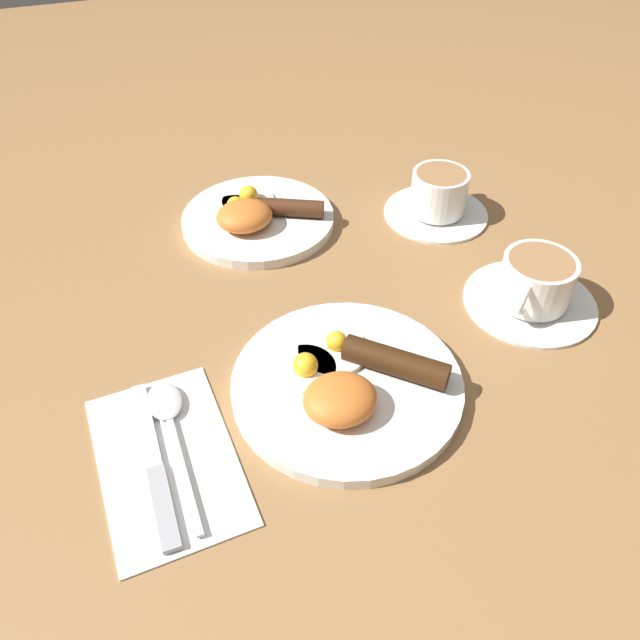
# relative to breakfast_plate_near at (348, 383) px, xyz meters

# --- Properties ---
(ground_plane) EXTENTS (3.00, 3.00, 0.00)m
(ground_plane) POSITION_rel_breakfast_plate_near_xyz_m (0.00, 0.00, -0.01)
(ground_plane) COLOR olive
(breakfast_plate_near) EXTENTS (0.25, 0.25, 0.05)m
(breakfast_plate_near) POSITION_rel_breakfast_plate_near_xyz_m (0.00, 0.00, 0.00)
(breakfast_plate_near) COLOR white
(breakfast_plate_near) RESTS_ON ground_plane
(breakfast_plate_far) EXTENTS (0.22, 0.22, 0.05)m
(breakfast_plate_far) POSITION_rel_breakfast_plate_near_xyz_m (-0.01, 0.34, 0.00)
(breakfast_plate_far) COLOR white
(breakfast_plate_far) RESTS_ON ground_plane
(teacup_near) EXTENTS (0.16, 0.16, 0.07)m
(teacup_near) POSITION_rel_breakfast_plate_near_xyz_m (0.27, 0.06, 0.01)
(teacup_near) COLOR white
(teacup_near) RESTS_ON ground_plane
(teacup_far) EXTENTS (0.15, 0.15, 0.07)m
(teacup_far) POSITION_rel_breakfast_plate_near_xyz_m (0.25, 0.27, 0.01)
(teacup_far) COLOR white
(teacup_far) RESTS_ON ground_plane
(napkin) EXTENTS (0.14, 0.22, 0.01)m
(napkin) POSITION_rel_breakfast_plate_near_xyz_m (-0.20, -0.02, -0.01)
(napkin) COLOR white
(napkin) RESTS_ON ground_plane
(knife) EXTENTS (0.02, 0.20, 0.01)m
(knife) POSITION_rel_breakfast_plate_near_xyz_m (-0.21, -0.04, -0.01)
(knife) COLOR silver
(knife) RESTS_ON napkin
(spoon) EXTENTS (0.04, 0.19, 0.01)m
(spoon) POSITION_rel_breakfast_plate_near_xyz_m (-0.19, 0.03, -0.01)
(spoon) COLOR silver
(spoon) RESTS_ON napkin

